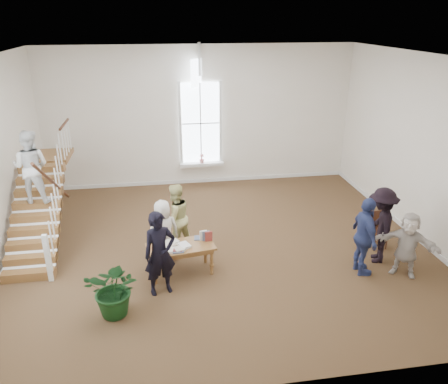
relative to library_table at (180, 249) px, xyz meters
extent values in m
plane|color=#45321B|center=(1.08, 1.10, -0.60)|extent=(10.00, 10.00, 0.00)
plane|color=white|center=(1.08, 5.60, 1.65)|extent=(10.00, 0.00, 10.00)
plane|color=white|center=(1.08, -3.40, 1.65)|extent=(10.00, 0.00, 10.00)
plane|color=white|center=(6.08, 1.10, 1.65)|extent=(0.00, 9.00, 9.00)
plane|color=white|center=(1.08, 1.10, 3.90)|extent=(10.00, 10.00, 0.00)
cube|color=white|center=(1.08, 5.42, 0.10)|extent=(1.45, 0.28, 0.10)
plane|color=white|center=(1.08, 5.54, 1.45)|extent=(2.60, 0.00, 2.60)
plane|color=white|center=(1.08, 5.54, 3.05)|extent=(0.60, 0.60, 0.85)
cube|color=white|center=(1.08, 5.57, -0.54)|extent=(10.00, 0.04, 0.12)
imported|color=pink|center=(1.08, 5.39, 0.30)|extent=(0.17, 0.17, 0.30)
cube|color=brown|center=(-3.27, 0.30, -0.50)|extent=(1.10, 0.30, 0.20)
cube|color=brown|center=(-3.27, 0.60, -0.30)|extent=(1.10, 0.30, 0.20)
cube|color=brown|center=(-3.27, 0.90, -0.10)|extent=(1.10, 0.30, 0.20)
cube|color=brown|center=(-3.27, 1.20, 0.10)|extent=(1.10, 0.30, 0.20)
cube|color=brown|center=(-3.27, 1.50, 0.30)|extent=(1.10, 0.30, 0.20)
cube|color=brown|center=(-3.27, 1.80, 0.50)|extent=(1.10, 0.30, 0.20)
cube|color=brown|center=(-3.27, 2.10, 0.70)|extent=(1.10, 0.30, 0.20)
cube|color=brown|center=(-3.27, 2.40, 0.90)|extent=(1.10, 0.30, 0.20)
cube|color=brown|center=(-3.27, 2.70, 1.10)|extent=(1.10, 0.30, 0.20)
cube|color=brown|center=(-3.27, 3.60, 1.14)|extent=(1.10, 1.20, 0.12)
cube|color=white|center=(-2.78, 0.15, -0.05)|extent=(0.10, 0.10, 1.10)
cylinder|color=#361B0E|center=(-2.77, 1.50, 1.15)|extent=(0.07, 2.74, 1.86)
imported|color=silver|center=(-3.27, 1.80, 1.47)|extent=(0.94, 0.79, 1.72)
cube|color=brown|center=(0.02, 0.01, 0.05)|extent=(1.54, 0.94, 0.05)
cube|color=brown|center=(0.02, 0.01, -0.02)|extent=(1.40, 0.80, 0.10)
cylinder|color=brown|center=(-0.55, -0.35, -0.29)|extent=(0.07, 0.07, 0.63)
cylinder|color=brown|center=(0.68, -0.15, -0.29)|extent=(0.07, 0.07, 0.63)
cylinder|color=brown|center=(-0.63, 0.17, -0.29)|extent=(0.07, 0.07, 0.63)
cylinder|color=brown|center=(0.60, 0.36, -0.29)|extent=(0.07, 0.07, 0.63)
cube|color=silver|center=(-0.41, -0.06, 0.09)|extent=(0.26, 0.23, 0.02)
cube|color=beige|center=(-0.21, 0.12, 0.10)|extent=(0.25, 0.32, 0.04)
cube|color=tan|center=(-0.36, -0.04, 0.09)|extent=(0.26, 0.31, 0.03)
cube|color=silver|center=(-0.09, 0.19, 0.10)|extent=(0.22, 0.23, 0.04)
cube|color=#4C5972|center=(0.42, 0.28, 0.09)|extent=(0.17, 0.22, 0.02)
cube|color=maroon|center=(-0.05, -0.19, 0.10)|extent=(0.23, 0.22, 0.04)
cube|color=white|center=(0.10, -0.04, 0.11)|extent=(0.30, 0.34, 0.05)
cube|color=#BFB299|center=(0.06, 0.04, 0.10)|extent=(0.30, 0.28, 0.03)
cube|color=silver|center=(-0.36, 0.05, 0.10)|extent=(0.24, 0.26, 0.04)
cube|color=beige|center=(-0.01, -0.18, 0.10)|extent=(0.26, 0.27, 0.05)
cube|color=tan|center=(-0.22, 0.05, 0.10)|extent=(0.31, 0.32, 0.03)
cube|color=silver|center=(-0.23, -0.20, 0.11)|extent=(0.20, 0.25, 0.05)
cube|color=#4C5972|center=(-0.05, -0.18, 0.09)|extent=(0.25, 0.30, 0.03)
cube|color=maroon|center=(-0.44, -0.12, 0.10)|extent=(0.31, 0.33, 0.04)
imported|color=black|center=(-0.43, -0.64, 0.30)|extent=(0.75, 0.59, 1.79)
imported|color=silver|center=(-0.33, 0.61, 0.15)|extent=(0.82, 0.64, 1.50)
imported|color=#D0CB82|center=(-0.03, 1.11, 0.24)|extent=(1.02, 0.95, 1.68)
imported|color=navy|center=(3.94, -0.61, 0.30)|extent=(0.48, 1.06, 1.78)
imported|color=black|center=(4.54, -0.16, 0.30)|extent=(1.04, 1.32, 1.79)
imported|color=silver|center=(4.84, -0.81, 0.14)|extent=(1.35, 1.17, 1.47)
imported|color=#103312|center=(-1.29, -1.25, -0.03)|extent=(1.25, 1.17, 1.13)
cube|color=#361B0E|center=(4.85, 0.41, -0.17)|extent=(0.43, 0.43, 0.05)
cube|color=#361B0E|center=(4.83, 0.59, 0.08)|extent=(0.40, 0.08, 0.47)
cylinder|color=#361B0E|center=(4.70, 0.24, -0.39)|extent=(0.04, 0.04, 0.41)
cylinder|color=#361B0E|center=(5.02, 0.27, -0.39)|extent=(0.04, 0.04, 0.41)
cylinder|color=#361B0E|center=(4.67, 0.55, -0.39)|extent=(0.04, 0.04, 0.41)
cylinder|color=#361B0E|center=(4.99, 0.59, -0.39)|extent=(0.04, 0.04, 0.41)
camera|label=1|loc=(-0.35, -8.35, 4.73)|focal=35.00mm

